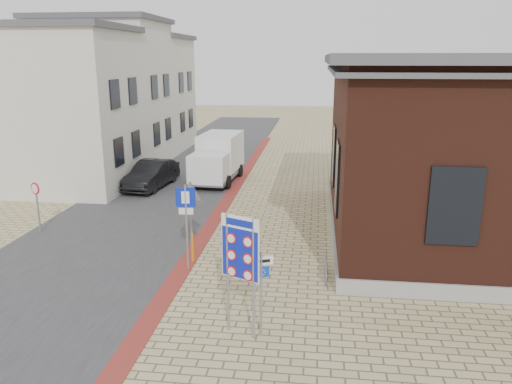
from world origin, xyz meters
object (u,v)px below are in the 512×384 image
at_px(sedan, 151,174).
at_px(parking_sign, 186,212).
at_px(essen_sign, 261,281).
at_px(bollard, 193,248).
at_px(box_truck, 218,158).
at_px(border_sign, 240,250).

height_order(sedan, parking_sign, parking_sign).
xyz_separation_m(essen_sign, bollard, (-2.80, 4.30, -0.96)).
distance_m(box_truck, bollard, 11.52).
bearing_deg(border_sign, bollard, 142.93).
xyz_separation_m(sedan, bollard, (4.61, -9.57, -0.21)).
height_order(parking_sign, bollard, parking_sign).
relative_size(border_sign, parking_sign, 1.08).
bearing_deg(bollard, parking_sign, -90.00).
bearing_deg(sedan, parking_sign, -59.61).
bearing_deg(parking_sign, essen_sign, -56.18).
height_order(sedan, border_sign, border_sign).
relative_size(essen_sign, parking_sign, 0.78).
relative_size(border_sign, bollard, 3.07).
xyz_separation_m(sedan, parking_sign, (4.61, -10.21, 1.26)).
xyz_separation_m(box_truck, essen_sign, (4.19, -15.71, 0.13)).
bearing_deg(box_truck, sedan, -146.45).
distance_m(border_sign, parking_sign, 4.33).
relative_size(sedan, border_sign, 1.40).
height_order(border_sign, bollard, border_sign).
bearing_deg(bollard, sedan, 115.74).
xyz_separation_m(sedan, essen_sign, (7.41, -13.87, 0.75)).
bearing_deg(parking_sign, bollard, 86.36).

